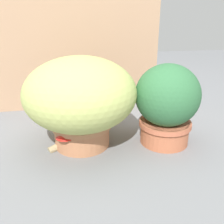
% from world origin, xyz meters
% --- Properties ---
extents(ground_plane, '(6.00, 6.00, 0.00)m').
position_xyz_m(ground_plane, '(0.00, 0.00, 0.00)').
color(ground_plane, slate).
extents(cardboard_backdrop, '(1.13, 0.03, 0.88)m').
position_xyz_m(cardboard_backdrop, '(-0.02, 0.60, 0.44)').
color(cardboard_backdrop, tan).
rests_on(cardboard_backdrop, ground).
extents(grass_planter, '(0.56, 0.56, 0.46)m').
position_xyz_m(grass_planter, '(-0.05, 0.02, 0.26)').
color(grass_planter, '#AF704B').
rests_on(grass_planter, ground).
extents(leafy_planter, '(0.33, 0.33, 0.42)m').
position_xyz_m(leafy_planter, '(0.38, -0.04, 0.22)').
color(leafy_planter, '#B26140').
rests_on(leafy_planter, ground).
extents(cat, '(0.39, 0.26, 0.32)m').
position_xyz_m(cat, '(-0.00, 0.02, 0.12)').
color(cat, tan).
rests_on(cat, ground).
extents(mushroom_ornament_red, '(0.09, 0.09, 0.14)m').
position_xyz_m(mushroom_ornament_red, '(-0.14, -0.07, 0.10)').
color(mushroom_ornament_red, silver).
rests_on(mushroom_ornament_red, ground).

